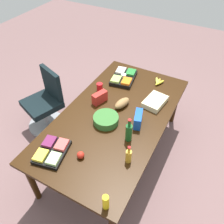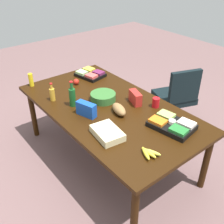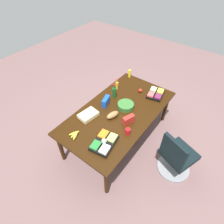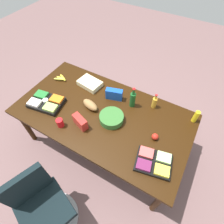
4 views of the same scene
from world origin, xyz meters
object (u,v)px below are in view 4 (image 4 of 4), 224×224
at_px(banana_bunch, 61,78).
at_px(veggie_tray, 46,102).
at_px(red_solo_cup, 60,123).
at_px(bread_loaf, 90,105).
at_px(wine_bottle, 133,99).
at_px(apple_red, 155,137).
at_px(sheet_cake, 90,83).
at_px(mustard_bottle, 196,117).
at_px(conference_table, 103,116).
at_px(office_chair, 45,208).
at_px(fruit_platter, 153,162).
at_px(chip_bag_red, 80,122).
at_px(salad_bowl, 111,118).
at_px(dressing_bottle, 154,102).
at_px(chip_bag_blue, 114,94).

height_order(banana_bunch, veggie_tray, veggie_tray).
height_order(red_solo_cup, bread_loaf, red_solo_cup).
bearing_deg(wine_bottle, apple_red, 144.08).
height_order(sheet_cake, mustard_bottle, mustard_bottle).
relative_size(conference_table, bread_loaf, 9.17).
xyz_separation_m(conference_table, office_chair, (0.02, 1.17, -0.31)).
xyz_separation_m(fruit_platter, mustard_bottle, (-0.22, -0.75, 0.05)).
distance_m(sheet_cake, chip_bag_red, 0.70).
bearing_deg(salad_bowl, sheet_cake, -33.54).
height_order(wine_bottle, salad_bowl, wine_bottle).
height_order(sheet_cake, bread_loaf, bread_loaf).
distance_m(red_solo_cup, mustard_bottle, 1.60).
xyz_separation_m(bread_loaf, chip_bag_red, (-0.06, 0.29, 0.02)).
height_order(banana_bunch, apple_red, apple_red).
bearing_deg(banana_bunch, veggie_tray, 107.57).
bearing_deg(wine_bottle, dressing_bottle, -154.81).
height_order(office_chair, fruit_platter, office_chair).
bearing_deg(chip_bag_blue, apple_red, 155.96).
bearing_deg(bread_loaf, office_chair, 97.81).
height_order(wine_bottle, banana_bunch, wine_bottle).
xyz_separation_m(conference_table, dressing_bottle, (-0.51, -0.42, 0.15)).
relative_size(conference_table, fruit_platter, 5.36).
distance_m(office_chair, bread_loaf, 1.26).
distance_m(salad_bowl, chip_bag_red, 0.37).
bearing_deg(bread_loaf, banana_bunch, -18.79).
bearing_deg(red_solo_cup, fruit_platter, -174.70).
distance_m(wine_bottle, chip_bag_blue, 0.26).
height_order(sheet_cake, chip_bag_red, chip_bag_red).
bearing_deg(mustard_bottle, sheet_cake, 4.25).
bearing_deg(chip_bag_blue, red_solo_cup, 64.53).
height_order(chip_bag_blue, chip_bag_red, chip_bag_blue).
relative_size(red_solo_cup, apple_red, 1.45).
distance_m(office_chair, dressing_bottle, 1.74).
bearing_deg(sheet_cake, apple_red, 162.22).
relative_size(conference_table, mustard_bottle, 13.10).
bearing_deg(apple_red, conference_table, -1.50).
relative_size(wine_bottle, fruit_platter, 0.73).
height_order(dressing_bottle, red_solo_cup, dressing_bottle).
distance_m(banana_bunch, chip_bag_blue, 0.87).
distance_m(fruit_platter, red_solo_cup, 1.13).
bearing_deg(fruit_platter, office_chair, 46.74).
xyz_separation_m(office_chair, chip_bag_red, (0.11, -0.89, 0.45)).
relative_size(office_chair, chip_bag_red, 4.67).
xyz_separation_m(conference_table, apple_red, (-0.70, 0.02, 0.10)).
distance_m(office_chair, banana_bunch, 1.68).
relative_size(banana_bunch, apple_red, 2.50).
relative_size(salad_bowl, sheet_cake, 0.91).
bearing_deg(sheet_cake, dressing_bottle, -175.44).
distance_m(conference_table, banana_bunch, 0.89).
relative_size(chip_bag_blue, sheet_cake, 0.69).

